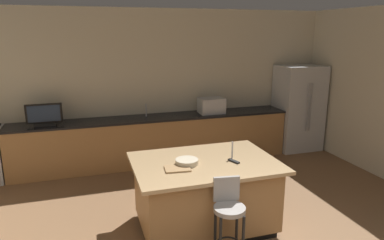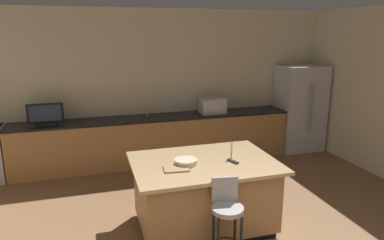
{
  "view_description": "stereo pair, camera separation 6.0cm",
  "coord_description": "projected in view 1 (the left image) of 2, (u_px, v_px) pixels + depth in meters",
  "views": [
    {
      "loc": [
        -1.34,
        -1.62,
        2.48
      ],
      "look_at": [
        0.16,
        3.21,
        1.19
      ],
      "focal_mm": 32.74,
      "sensor_mm": 36.0,
      "label": 1
    },
    {
      "loc": [
        -1.29,
        -1.64,
        2.48
      ],
      "look_at": [
        0.16,
        3.21,
        1.19
      ],
      "focal_mm": 32.74,
      "sensor_mm": 36.0,
      "label": 2
    }
  ],
  "objects": [
    {
      "name": "wall_back",
      "position": [
        156.0,
        85.0,
        6.84
      ],
      "size": [
        7.48,
        0.12,
        2.9
      ],
      "primitive_type": "cube",
      "color": "beige",
      "rests_on": "ground_plane"
    },
    {
      "name": "counter_back",
      "position": [
        156.0,
        140.0,
        6.7
      ],
      "size": [
        5.23,
        0.62,
        0.91
      ],
      "color": "#9E7042",
      "rests_on": "ground_plane"
    },
    {
      "name": "kitchen_island",
      "position": [
        205.0,
        194.0,
        4.47
      ],
      "size": [
        1.79,
        1.26,
        0.91
      ],
      "color": "black",
      "rests_on": "ground_plane"
    },
    {
      "name": "refrigerator",
      "position": [
        298.0,
        108.0,
        7.44
      ],
      "size": [
        0.91,
        0.73,
        1.79
      ],
      "color": "#B7BABF",
      "rests_on": "ground_plane"
    },
    {
      "name": "microwave",
      "position": [
        211.0,
        105.0,
        6.87
      ],
      "size": [
        0.48,
        0.36,
        0.3
      ],
      "primitive_type": "cube",
      "color": "#B7BABF",
      "rests_on": "counter_back"
    },
    {
      "name": "tv_monitor",
      "position": [
        44.0,
        116.0,
        5.94
      ],
      "size": [
        0.59,
        0.16,
        0.38
      ],
      "color": "black",
      "rests_on": "counter_back"
    },
    {
      "name": "sink_faucet_back",
      "position": [
        146.0,
        110.0,
        6.61
      ],
      "size": [
        0.02,
        0.02,
        0.24
      ],
      "primitive_type": "cylinder",
      "color": "#B2B2B7",
      "rests_on": "counter_back"
    },
    {
      "name": "sink_faucet_island",
      "position": [
        232.0,
        150.0,
        4.44
      ],
      "size": [
        0.02,
        0.02,
        0.22
      ],
      "primitive_type": "cylinder",
      "color": "#B2B2B7",
      "rests_on": "kitchen_island"
    },
    {
      "name": "bar_stool_center",
      "position": [
        229.0,
        214.0,
        3.75
      ],
      "size": [
        0.34,
        0.36,
        0.96
      ],
      "rotation": [
        0.0,
        0.0,
        -0.15
      ],
      "color": "gray",
      "rests_on": "ground_plane"
    },
    {
      "name": "fruit_bowl",
      "position": [
        187.0,
        162.0,
        4.26
      ],
      "size": [
        0.28,
        0.28,
        0.06
      ],
      "primitive_type": "cylinder",
      "color": "beige",
      "rests_on": "kitchen_island"
    },
    {
      "name": "tv_remote",
      "position": [
        234.0,
        161.0,
        4.34
      ],
      "size": [
        0.1,
        0.17,
        0.02
      ],
      "primitive_type": "cube",
      "rotation": [
        0.0,
        0.0,
        0.36
      ],
      "color": "black",
      "rests_on": "kitchen_island"
    },
    {
      "name": "cutting_board",
      "position": [
        177.0,
        169.0,
        4.11
      ],
      "size": [
        0.32,
        0.25,
        0.02
      ],
      "primitive_type": "cube",
      "rotation": [
        0.0,
        0.0,
        -0.1
      ],
      "color": "#A87F51",
      "rests_on": "kitchen_island"
    }
  ]
}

